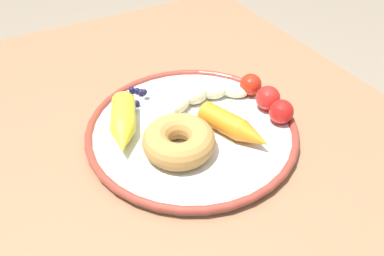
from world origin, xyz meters
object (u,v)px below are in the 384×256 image
object	(u,v)px
carrot_orange	(235,127)
tomato_far	(281,112)
blueberry_pile	(134,96)
carrot_yellow	(123,124)
plate	(192,129)
banana	(198,99)
tomato_mid	(251,85)
tomato_near	(268,98)
donut	(179,141)
dining_table	(197,199)

from	to	relation	value
carrot_orange	tomato_far	size ratio (longest dim) A/B	3.18
blueberry_pile	carrot_yellow	bearing A→B (deg)	147.41
plate	banana	bearing A→B (deg)	-38.90
carrot_orange	tomato_mid	size ratio (longest dim) A/B	3.27
tomato_far	banana	bearing A→B (deg)	42.70
carrot_orange	tomato_near	distance (m)	0.09
banana	carrot_yellow	distance (m)	0.13
carrot_orange	blueberry_pile	distance (m)	0.19
tomato_mid	donut	bearing A→B (deg)	111.39
donut	carrot_yellow	bearing A→B (deg)	37.49
donut	carrot_orange	bearing A→B (deg)	-97.45
plate	carrot_yellow	world-z (taller)	carrot_yellow
tomato_mid	dining_table	bearing A→B (deg)	118.02
dining_table	tomato_far	distance (m)	0.19
tomato_near	tomato_mid	bearing A→B (deg)	1.13
plate	tomato_mid	distance (m)	0.14
carrot_yellow	blueberry_pile	xyz separation A→B (m)	(0.07, -0.05, -0.01)
dining_table	tomato_mid	world-z (taller)	tomato_mid
dining_table	tomato_near	distance (m)	0.20
carrot_orange	banana	bearing A→B (deg)	5.72
dining_table	plate	world-z (taller)	plate
dining_table	tomato_near	world-z (taller)	tomato_near
tomato_mid	tomato_far	xyz separation A→B (m)	(-0.08, 0.00, 0.00)
donut	tomato_near	distance (m)	0.17
banana	carrot_orange	world-z (taller)	carrot_orange
banana	carrot_yellow	size ratio (longest dim) A/B	1.43
carrot_yellow	donut	xyz separation A→B (m)	(-0.07, -0.06, 0.00)
banana	donut	size ratio (longest dim) A/B	1.67
carrot_yellow	donut	size ratio (longest dim) A/B	1.17
donut	blueberry_pile	distance (m)	0.15
banana	carrot_yellow	bearing A→B (deg)	93.84
dining_table	tomato_far	xyz separation A→B (m)	(-0.01, -0.14, 0.13)
carrot_yellow	tomato_near	size ratio (longest dim) A/B	3.08
banana	tomato_mid	xyz separation A→B (m)	(-0.01, -0.09, 0.01)
tomato_mid	blueberry_pile	bearing A→B (deg)	66.31
banana	blueberry_pile	world-z (taller)	banana
donut	tomato_mid	distance (m)	0.18
donut	tomato_far	xyz separation A→B (m)	(-0.02, -0.17, -0.00)
plate	blueberry_pile	bearing A→B (deg)	24.06
dining_table	carrot_yellow	size ratio (longest dim) A/B	8.41
plate	carrot_orange	size ratio (longest dim) A/B	2.68
dining_table	blueberry_pile	world-z (taller)	blueberry_pile
dining_table	blueberry_pile	bearing A→B (deg)	12.12
plate	carrot_orange	distance (m)	0.07
dining_table	carrot_yellow	bearing A→B (deg)	43.98
banana	blueberry_pile	size ratio (longest dim) A/B	2.93
tomato_mid	plate	bearing A→B (deg)	103.71
blueberry_pile	tomato_mid	distance (m)	0.20
carrot_orange	tomato_mid	bearing A→B (deg)	-46.86
tomato_near	carrot_yellow	bearing A→B (deg)	77.20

